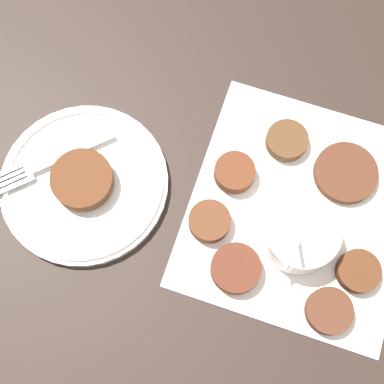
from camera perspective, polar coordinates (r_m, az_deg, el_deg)
ground_plane at (r=0.74m, az=12.35°, el=-2.40°), size 4.00×4.00×0.00m
napkin at (r=0.74m, az=11.48°, el=-1.63°), size 0.36×0.34×0.00m
sauce_bowl at (r=0.71m, az=11.48°, el=-4.63°), size 0.11×0.10×0.10m
fritter_0 at (r=0.71m, az=1.87°, el=-3.16°), size 0.06×0.06×0.02m
fritter_1 at (r=0.73m, az=17.30°, el=-8.07°), size 0.06×0.06×0.02m
fritter_2 at (r=0.76m, az=10.08°, el=5.44°), size 0.06×0.06×0.02m
fritter_3 at (r=0.73m, az=4.49°, el=1.95°), size 0.06×0.06×0.02m
fritter_4 at (r=0.76m, az=16.07°, el=1.98°), size 0.09×0.09×0.01m
fritter_5 at (r=0.71m, az=14.40°, el=-12.19°), size 0.06×0.06×0.02m
fritter_6 at (r=0.70m, az=4.68°, el=-8.14°), size 0.07×0.07×0.02m
serving_plate at (r=0.75m, az=-11.43°, el=0.97°), size 0.23×0.23×0.02m
fritter_on_plate at (r=0.73m, az=-11.64°, el=1.30°), size 0.08×0.08×0.02m
fork at (r=0.76m, az=-16.70°, el=2.32°), size 0.17×0.13×0.00m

